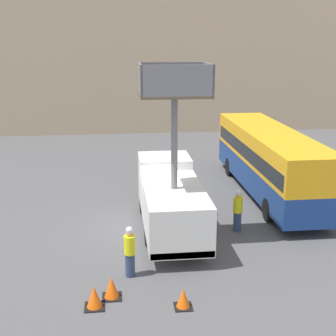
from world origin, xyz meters
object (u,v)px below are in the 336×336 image
object	(u,v)px
road_worker_directing	(238,211)
traffic_cone_near_truck	(112,288)
city_bus	(269,158)
traffic_cone_far_side	(94,298)
traffic_cone_mid_road	(183,299)
road_worker_near_truck	(130,252)
utility_truck	(170,195)

from	to	relation	value
road_worker_directing	traffic_cone_near_truck	world-z (taller)	road_worker_directing
city_bus	traffic_cone_far_side	bearing A→B (deg)	125.12
traffic_cone_mid_road	road_worker_near_truck	bearing A→B (deg)	125.67
traffic_cone_mid_road	city_bus	bearing A→B (deg)	59.58
utility_truck	traffic_cone_mid_road	distance (m)	5.78
road_worker_directing	traffic_cone_mid_road	xyz separation A→B (m)	(-3.02, -5.37, -0.60)
utility_truck	city_bus	bearing A→B (deg)	37.37
road_worker_near_truck	traffic_cone_far_side	size ratio (longest dim) A/B	2.59
traffic_cone_far_side	road_worker_near_truck	bearing A→B (deg)	57.81
city_bus	traffic_cone_near_truck	world-z (taller)	city_bus
road_worker_directing	traffic_cone_mid_road	distance (m)	6.20
traffic_cone_mid_road	traffic_cone_far_side	xyz separation A→B (m)	(-2.60, 0.29, 0.04)
traffic_cone_near_truck	traffic_cone_mid_road	world-z (taller)	traffic_cone_near_truck
utility_truck	road_worker_directing	xyz separation A→B (m)	(2.73, -0.25, -0.68)
utility_truck	city_bus	size ratio (longest dim) A/B	0.60
road_worker_directing	traffic_cone_near_truck	bearing A→B (deg)	76.71
utility_truck	traffic_cone_mid_road	world-z (taller)	utility_truck
city_bus	traffic_cone_near_truck	xyz separation A→B (m)	(-7.84, -9.01, -1.59)
road_worker_near_truck	traffic_cone_near_truck	world-z (taller)	road_worker_near_truck
road_worker_near_truck	traffic_cone_mid_road	world-z (taller)	road_worker_near_truck
utility_truck	road_worker_near_truck	distance (m)	4.04
road_worker_near_truck	road_worker_directing	size ratio (longest dim) A/B	0.99
utility_truck	road_worker_near_truck	xyz separation A→B (m)	(-1.77, -3.56, -0.69)
city_bus	road_worker_directing	world-z (taller)	city_bus
city_bus	road_worker_directing	bearing A→B (deg)	134.75
utility_truck	traffic_cone_far_side	distance (m)	6.19
city_bus	traffic_cone_mid_road	xyz separation A→B (m)	(-5.75, -9.79, -1.63)
utility_truck	traffic_cone_far_side	bearing A→B (deg)	-118.45
road_worker_directing	traffic_cone_far_side	size ratio (longest dim) A/B	2.61
traffic_cone_near_truck	traffic_cone_far_side	world-z (taller)	traffic_cone_far_side
city_bus	traffic_cone_mid_road	bearing A→B (deg)	136.00
traffic_cone_near_truck	traffic_cone_mid_road	bearing A→B (deg)	-20.53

